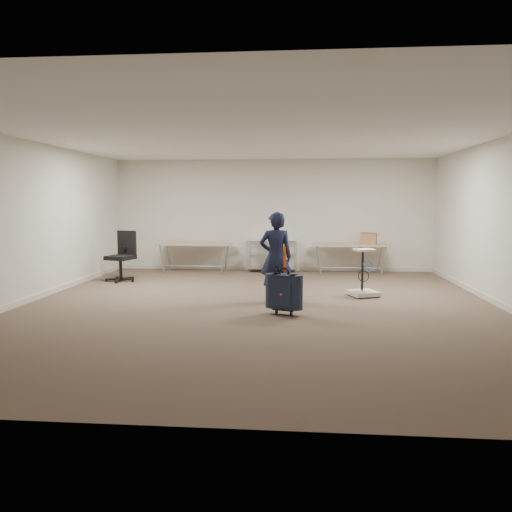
{
  "coord_description": "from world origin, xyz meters",
  "views": [
    {
      "loc": [
        0.68,
        -8.14,
        1.74
      ],
      "look_at": [
        -0.06,
        0.3,
        0.82
      ],
      "focal_mm": 35.0,
      "sensor_mm": 36.0,
      "label": 1
    }
  ],
  "objects": [
    {
      "name": "room_shell",
      "position": [
        0.0,
        1.38,
        0.05
      ],
      "size": [
        8.0,
        9.0,
        9.0
      ],
      "color": "silver",
      "rests_on": "ground"
    },
    {
      "name": "person",
      "position": [
        0.27,
        0.48,
        0.78
      ],
      "size": [
        0.62,
        0.46,
        1.57
      ],
      "primitive_type": "imported",
      "rotation": [
        0.0,
        0.0,
        3.29
      ],
      "color": "black",
      "rests_on": "ground"
    },
    {
      "name": "ground",
      "position": [
        0.0,
        0.0,
        0.0
      ],
      "size": [
        9.0,
        9.0,
        0.0
      ],
      "primitive_type": "plane",
      "color": "#4B3A2D",
      "rests_on": "ground"
    },
    {
      "name": "suitcase",
      "position": [
        0.45,
        -0.56,
        0.36
      ],
      "size": [
        0.44,
        0.34,
        1.06
      ],
      "color": "black",
      "rests_on": "ground"
    },
    {
      "name": "office_chair",
      "position": [
        -3.22,
        2.46,
        0.33
      ],
      "size": [
        0.67,
        0.67,
        1.1
      ],
      "color": "black",
      "rests_on": "ground"
    },
    {
      "name": "folding_table_right",
      "position": [
        1.9,
        3.95,
        0.68
      ],
      "size": [
        1.8,
        0.75,
        0.73
      ],
      "color": "tan",
      "rests_on": "ground"
    },
    {
      "name": "cardboard_box",
      "position": [
        2.34,
        4.0,
        0.87
      ],
      "size": [
        0.43,
        0.36,
        0.28
      ],
      "primitive_type": "cube",
      "rotation": [
        0.0,
        0.0,
        -0.26
      ],
      "color": "#8C5B41",
      "rests_on": "folding_table_right"
    },
    {
      "name": "equipment_cart",
      "position": [
        1.87,
        1.1,
        0.23
      ],
      "size": [
        0.62,
        0.62,
        0.88
      ],
      "color": "silver",
      "rests_on": "ground"
    },
    {
      "name": "wire_shelf",
      "position": [
        0.0,
        4.2,
        0.44
      ],
      "size": [
        1.22,
        0.47,
        0.8
      ],
      "color": "silver",
      "rests_on": "ground"
    },
    {
      "name": "folding_table_left",
      "position": [
        -1.9,
        3.95,
        0.68
      ],
      "size": [
        1.8,
        0.75,
        0.73
      ],
      "color": "tan",
      "rests_on": "ground"
    }
  ]
}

